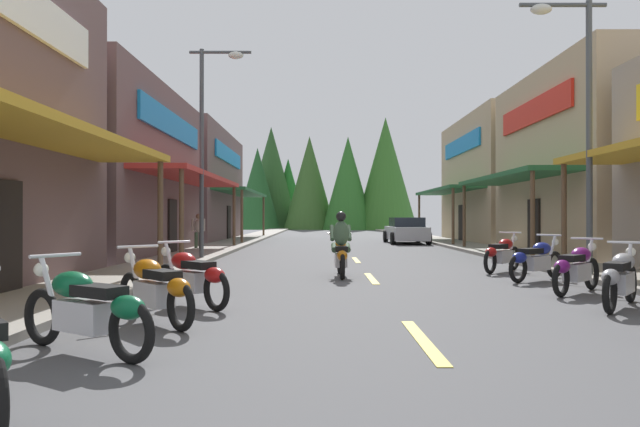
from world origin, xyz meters
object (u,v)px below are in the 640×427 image
streetlamp_left (212,125)px  motorcycle_parked_right_3 (579,268)px  motorcycle_parked_right_2 (623,277)px  pedestrian_by_shop (200,229)px  motorcycle_parked_left_1 (88,308)px  streetlamp_right (579,99)px  rider_cruising_lead (343,249)px  motorcycle_parked_right_5 (504,253)px  motorcycle_parked_left_3 (193,276)px  parked_car_curbside (408,231)px  motorcycle_parked_right_4 (539,259)px  motorcycle_parked_left_2 (157,287)px

streetlamp_left → motorcycle_parked_right_3: streetlamp_left is taller
motorcycle_parked_right_2 → pedestrian_by_shop: bearing=71.5°
motorcycle_parked_right_2 → motorcycle_parked_left_1: 7.80m
motorcycle_parked_right_2 → pedestrian_by_shop: (-9.88, 15.28, 0.41)m
streetlamp_right → motorcycle_parked_right_2: size_ratio=3.73×
rider_cruising_lead → motorcycle_parked_right_3: bearing=-125.7°
streetlamp_left → motorcycle_parked_right_5: size_ratio=4.10×
motorcycle_parked_right_3 → motorcycle_parked_left_1: (-7.27, -4.77, 0.00)m
streetlamp_right → motorcycle_parked_right_5: 4.22m
motorcycle_parked_left_3 → pedestrian_by_shop: size_ratio=1.03×
rider_cruising_lead → parked_car_curbside: (4.14, 17.15, 0.03)m
motorcycle_parked_right_5 → rider_cruising_lead: size_ratio=0.79×
motorcycle_parked_left_1 → motorcycle_parked_left_3: (0.38, 3.25, 0.00)m
motorcycle_parked_right_4 → motorcycle_parked_left_2: bearing=177.7°
streetlamp_right → parked_car_curbside: bearing=94.3°
streetlamp_left → motorcycle_parked_left_2: 11.73m
motorcycle_parked_right_4 → parked_car_curbside: (-0.22, 18.04, 0.20)m
pedestrian_by_shop → motorcycle_parked_left_3: bearing=3.0°
streetlamp_left → motorcycle_parked_left_2: streetlamp_left is taller
motorcycle_parked_right_5 → rider_cruising_lead: bearing=146.2°
motorcycle_parked_right_3 → streetlamp_right: bearing=20.1°
parked_car_curbside → motorcycle_parked_right_4: bearing=179.7°
streetlamp_right → motorcycle_parked_left_1: 11.73m
motorcycle_parked_left_3 → rider_cruising_lead: bearing=-73.6°
streetlamp_left → motorcycle_parked_left_3: 10.35m
motorcycle_parked_left_1 → motorcycle_parked_right_2: bearing=-124.4°
pedestrian_by_shop → parked_car_curbside: bearing=115.6°
motorcycle_parked_left_1 → motorcycle_parked_left_2: (0.23, 1.73, 0.00)m
motorcycle_parked_right_3 → motorcycle_parked_left_2: bearing=157.9°
streetlamp_left → motorcycle_parked_right_5: bearing=-24.1°
motorcycle_parked_right_5 → motorcycle_parked_left_2: same height
rider_cruising_lead → motorcycle_parked_left_3: bearing=149.9°
motorcycle_parked_right_5 → motorcycle_parked_left_1: size_ratio=0.91×
motorcycle_parked_left_2 → motorcycle_parked_right_5: bearing=-85.6°
motorcycle_parked_right_3 → parked_car_curbside: (-0.17, 20.18, 0.20)m
motorcycle_parked_right_2 → motorcycle_parked_right_5: same height
motorcycle_parked_left_1 → parked_car_curbside: (7.10, 24.95, 0.20)m
motorcycle_parked_right_4 → motorcycle_parked_left_1: size_ratio=0.94×
streetlamp_left → parked_car_curbside: streetlamp_left is taller
rider_cruising_lead → pedestrian_by_shop: size_ratio=1.37×
streetlamp_left → rider_cruising_lead: bearing=-50.2°
streetlamp_right → rider_cruising_lead: 6.51m
motorcycle_parked_left_3 → rider_cruising_lead: 5.24m
motorcycle_parked_left_3 → pedestrian_by_shop: 15.39m
motorcycle_parked_right_4 → motorcycle_parked_left_2: size_ratio=1.04×
motorcycle_parked_right_5 → parked_car_curbside: size_ratio=0.39×
motorcycle_parked_right_5 → motorcycle_parked_left_3: bearing=170.8°
motorcycle_parked_right_3 → motorcycle_parked_right_4: size_ratio=0.92×
motorcycle_parked_right_5 → motorcycle_parked_left_1: (-7.20, -8.97, 0.00)m
motorcycle_parked_right_5 → motorcycle_parked_left_2: (-6.97, -7.24, 0.00)m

